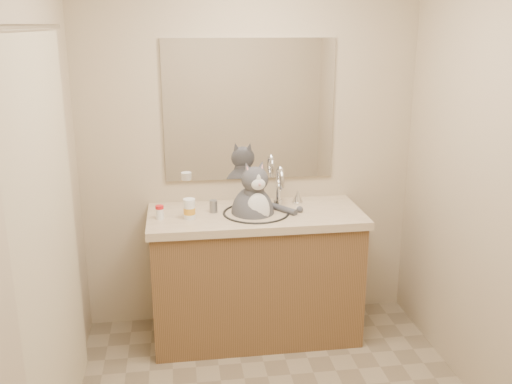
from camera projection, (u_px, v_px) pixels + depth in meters
The scene contains 8 objects.
room at pixel (286, 206), 2.55m from camera, with size 2.22×2.52×2.42m.
vanity at pixel (256, 272), 3.68m from camera, with size 1.34×0.59×1.12m.
mirror at pixel (250, 110), 3.65m from camera, with size 1.10×0.02×0.90m, color white.
shower_curtain at pixel (51, 245), 2.55m from camera, with size 0.02×1.30×1.93m.
cat at pixel (254, 210), 3.55m from camera, with size 0.43×0.34×0.54m.
pill_bottle_redcap at pixel (160, 212), 3.43m from camera, with size 0.06×0.06×0.08m.
pill_bottle_orange at pixel (189, 209), 3.43m from camera, with size 0.08×0.08×0.12m.
grey_canister at pixel (214, 206), 3.55m from camera, with size 0.05×0.05×0.08m.
Camera 1 is at (-0.48, -2.38, 1.98)m, focal length 40.00 mm.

